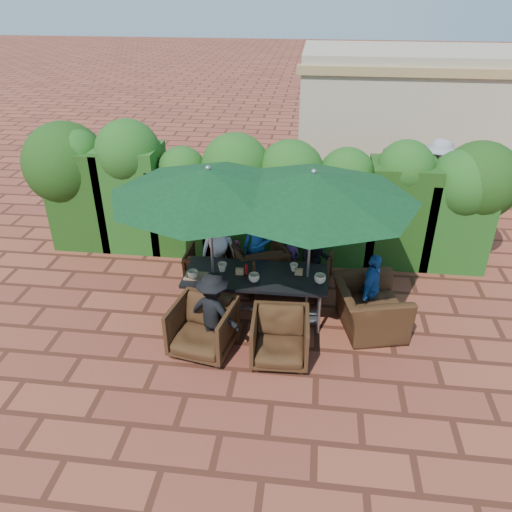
# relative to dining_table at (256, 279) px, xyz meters

# --- Properties ---
(ground) EXTENTS (80.00, 80.00, 0.00)m
(ground) POSITION_rel_dining_table_xyz_m (-0.13, -0.19, -0.67)
(ground) COLOR brown
(ground) RESTS_ON ground
(dining_table) EXTENTS (2.18, 0.90, 0.75)m
(dining_table) POSITION_rel_dining_table_xyz_m (0.00, 0.00, 0.00)
(dining_table) COLOR black
(dining_table) RESTS_ON ground
(umbrella_left) EXTENTS (2.89, 2.89, 2.46)m
(umbrella_left) POSITION_rel_dining_table_xyz_m (-0.67, 0.01, 1.54)
(umbrella_left) COLOR gray
(umbrella_left) RESTS_ON ground
(umbrella_right) EXTENTS (3.00, 3.00, 2.46)m
(umbrella_right) POSITION_rel_dining_table_xyz_m (0.79, 0.04, 1.54)
(umbrella_right) COLOR gray
(umbrella_right) RESTS_ON ground
(chair_far_left) EXTENTS (0.70, 0.66, 0.70)m
(chair_far_left) POSITION_rel_dining_table_xyz_m (-0.96, 0.89, -0.32)
(chair_far_left) COLOR black
(chair_far_left) RESTS_ON ground
(chair_far_mid) EXTENTS (1.08, 1.06, 0.86)m
(chair_far_mid) POSITION_rel_dining_table_xyz_m (-0.06, 0.93, -0.24)
(chair_far_mid) COLOR black
(chair_far_mid) RESTS_ON ground
(chair_far_right) EXTENTS (0.83, 0.79, 0.74)m
(chair_far_right) POSITION_rel_dining_table_xyz_m (0.79, 0.85, -0.31)
(chair_far_right) COLOR black
(chair_far_right) RESTS_ON ground
(chair_near_left) EXTENTS (0.96, 0.92, 0.85)m
(chair_near_left) POSITION_rel_dining_table_xyz_m (-0.64, -0.93, -0.25)
(chair_near_left) COLOR black
(chair_near_left) RESTS_ON ground
(chair_near_right) EXTENTS (0.81, 0.77, 0.81)m
(chair_near_right) POSITION_rel_dining_table_xyz_m (0.46, -1.00, -0.27)
(chair_near_right) COLOR black
(chair_near_right) RESTS_ON ground
(chair_end_right) EXTENTS (0.97, 1.26, 0.98)m
(chair_end_right) POSITION_rel_dining_table_xyz_m (1.74, -0.10, -0.19)
(chair_end_right) COLOR black
(chair_end_right) RESTS_ON ground
(adult_far_left) EXTENTS (0.67, 0.47, 1.23)m
(adult_far_left) POSITION_rel_dining_table_xyz_m (-0.75, 0.92, -0.06)
(adult_far_left) COLOR white
(adult_far_left) RESTS_ON ground
(adult_far_mid) EXTENTS (0.62, 0.57, 1.42)m
(adult_far_mid) POSITION_rel_dining_table_xyz_m (-0.08, 0.92, 0.04)
(adult_far_mid) COLOR #1E55A3
(adult_far_mid) RESTS_ON ground
(adult_far_right) EXTENTS (0.56, 0.36, 1.14)m
(adult_far_right) POSITION_rel_dining_table_xyz_m (0.89, 0.88, -0.11)
(adult_far_right) COLOR black
(adult_far_right) RESTS_ON ground
(adult_near_left) EXTENTS (0.86, 0.63, 1.23)m
(adult_near_left) POSITION_rel_dining_table_xyz_m (-0.49, -0.85, -0.06)
(adult_near_left) COLOR black
(adult_near_left) RESTS_ON ground
(adult_end_right) EXTENTS (0.56, 0.75, 1.15)m
(adult_end_right) POSITION_rel_dining_table_xyz_m (1.77, 0.09, -0.10)
(adult_end_right) COLOR #1E55A3
(adult_end_right) RESTS_ON ground
(child_left) EXTENTS (0.27, 0.22, 0.73)m
(child_left) POSITION_rel_dining_table_xyz_m (-0.47, 1.09, -0.31)
(child_left) COLOR #C34477
(child_left) RESTS_ON ground
(child_right) EXTENTS (0.40, 0.37, 0.89)m
(child_right) POSITION_rel_dining_table_xyz_m (0.49, 1.02, -0.23)
(child_right) COLOR #8650AF
(child_right) RESTS_ON ground
(pedestrian_a) EXTENTS (1.43, 0.51, 1.53)m
(pedestrian_a) POSITION_rel_dining_table_xyz_m (1.46, 4.16, 0.09)
(pedestrian_a) COLOR #23832A
(pedestrian_a) RESTS_ON ground
(pedestrian_b) EXTENTS (0.85, 0.68, 1.53)m
(pedestrian_b) POSITION_rel_dining_table_xyz_m (2.33, 4.21, 0.09)
(pedestrian_b) COLOR #C34477
(pedestrian_b) RESTS_ON ground
(pedestrian_c) EXTENTS (1.22, 1.15, 1.80)m
(pedestrian_c) POSITION_rel_dining_table_xyz_m (3.40, 4.06, 0.23)
(pedestrian_c) COLOR gray
(pedestrian_c) RESTS_ON ground
(cup_a) EXTENTS (0.16, 0.16, 0.12)m
(cup_a) POSITION_rel_dining_table_xyz_m (-0.93, -0.21, 0.14)
(cup_a) COLOR beige
(cup_a) RESTS_ON dining_table
(cup_b) EXTENTS (0.14, 0.14, 0.13)m
(cup_b) POSITION_rel_dining_table_xyz_m (-0.52, 0.05, 0.14)
(cup_b) COLOR beige
(cup_b) RESTS_ON dining_table
(cup_c) EXTENTS (0.16, 0.16, 0.13)m
(cup_c) POSITION_rel_dining_table_xyz_m (0.00, -0.20, 0.14)
(cup_c) COLOR beige
(cup_c) RESTS_ON dining_table
(cup_d) EXTENTS (0.12, 0.12, 0.12)m
(cup_d) POSITION_rel_dining_table_xyz_m (0.57, 0.19, 0.13)
(cup_d) COLOR beige
(cup_d) RESTS_ON dining_table
(cup_e) EXTENTS (0.17, 0.17, 0.14)m
(cup_e) POSITION_rel_dining_table_xyz_m (0.98, -0.11, 0.14)
(cup_e) COLOR beige
(cup_e) RESTS_ON dining_table
(ketchup_bottle) EXTENTS (0.04, 0.04, 0.17)m
(ketchup_bottle) POSITION_rel_dining_table_xyz_m (-0.14, -0.01, 0.16)
(ketchup_bottle) COLOR #B20C0A
(ketchup_bottle) RESTS_ON dining_table
(sauce_bottle) EXTENTS (0.04, 0.04, 0.17)m
(sauce_bottle) POSITION_rel_dining_table_xyz_m (-0.04, 0.09, 0.16)
(sauce_bottle) COLOR #4C230C
(sauce_bottle) RESTS_ON dining_table
(serving_tray) EXTENTS (0.35, 0.25, 0.02)m
(serving_tray) POSITION_rel_dining_table_xyz_m (-0.89, -0.17, 0.09)
(serving_tray) COLOR #8C6144
(serving_tray) RESTS_ON dining_table
(number_block_left) EXTENTS (0.12, 0.06, 0.10)m
(number_block_left) POSITION_rel_dining_table_xyz_m (-0.24, -0.02, 0.13)
(number_block_left) COLOR tan
(number_block_left) RESTS_ON dining_table
(number_block_right) EXTENTS (0.12, 0.06, 0.10)m
(number_block_right) POSITION_rel_dining_table_xyz_m (0.65, 0.08, 0.13)
(number_block_right) COLOR tan
(number_block_right) RESTS_ON dining_table
(hedge_wall) EXTENTS (9.10, 1.60, 2.51)m
(hedge_wall) POSITION_rel_dining_table_xyz_m (-0.25, 2.13, 0.63)
(hedge_wall) COLOR #18320D
(hedge_wall) RESTS_ON ground
(building) EXTENTS (6.20, 3.08, 3.20)m
(building) POSITION_rel_dining_table_xyz_m (3.37, 6.80, 0.93)
(building) COLOR tan
(building) RESTS_ON ground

